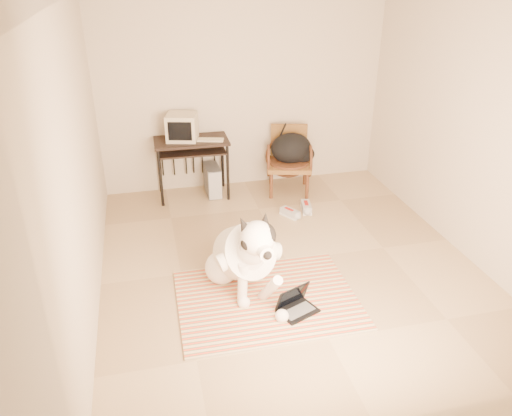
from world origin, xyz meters
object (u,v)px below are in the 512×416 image
object	(u,v)px
dog	(244,255)
pc_tower	(213,180)
computer_desk	(192,148)
laptop	(296,305)
rattan_chair	(289,160)
backpack	(293,149)
crt_monitor	(182,127)

from	to	relation	value
dog	pc_tower	bearing A→B (deg)	88.95
dog	pc_tower	size ratio (longest dim) A/B	3.00
pc_tower	computer_desk	bearing A→B (deg)	-177.89
laptop	pc_tower	bearing A→B (deg)	97.10
dog	pc_tower	xyz separation A→B (m)	(0.04, 2.35, -0.19)
computer_desk	rattan_chair	size ratio (longest dim) A/B	1.10
rattan_chair	backpack	bearing A→B (deg)	-14.83
pc_tower	backpack	bearing A→B (deg)	-5.85
computer_desk	rattan_chair	xyz separation A→B (m)	(1.36, -0.09, -0.25)
crt_monitor	backpack	world-z (taller)	crt_monitor
rattan_chair	backpack	xyz separation A→B (m)	(0.05, -0.01, 0.16)
dog	crt_monitor	size ratio (longest dim) A/B	2.88
computer_desk	crt_monitor	xyz separation A→B (m)	(-0.11, 0.05, 0.29)
dog	rattan_chair	distance (m)	2.52
rattan_chair	pc_tower	bearing A→B (deg)	174.59
dog	crt_monitor	distance (m)	2.49
laptop	pc_tower	world-z (taller)	pc_tower
rattan_chair	backpack	size ratio (longest dim) A/B	1.48
laptop	backpack	distance (m)	2.87
rattan_chair	laptop	bearing A→B (deg)	-105.13
laptop	crt_monitor	bearing A→B (deg)	104.22
laptop	pc_tower	xyz separation A→B (m)	(-0.35, 2.83, 0.13)
dog	rattan_chair	bearing A→B (deg)	63.32
rattan_chair	crt_monitor	bearing A→B (deg)	174.51
dog	computer_desk	distance (m)	2.38
laptop	crt_monitor	size ratio (longest dim) A/B	0.90
laptop	computer_desk	distance (m)	2.95
pc_tower	backpack	world-z (taller)	backpack
dog	computer_desk	xyz separation A→B (m)	(-0.22, 2.34, 0.31)
dog	crt_monitor	bearing A→B (deg)	97.86
crt_monitor	pc_tower	size ratio (longest dim) A/B	1.04
rattan_chair	backpack	world-z (taller)	rattan_chair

